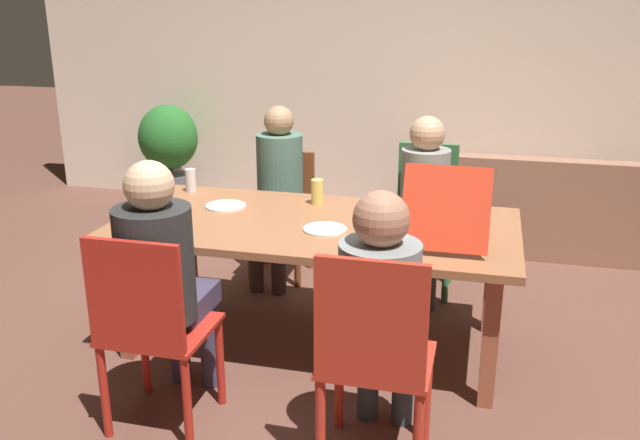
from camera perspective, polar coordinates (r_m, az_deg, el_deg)
ground_plane at (r=3.96m, az=-0.36°, el=-10.27°), size 20.00×20.00×0.00m
back_wall at (r=6.21m, az=6.14°, el=12.70°), size 6.85×0.12×2.61m
dining_table at (r=3.69m, az=-0.38°, el=-1.23°), size 2.17×1.06×0.73m
chair_0 at (r=4.57m, az=8.80°, el=0.56°), size 0.42×0.40×0.97m
person_0 at (r=4.39m, az=8.74°, el=2.36°), size 0.31×0.48×1.19m
chair_1 at (r=2.74m, az=4.54°, el=-11.38°), size 0.45×0.41×0.98m
person_1 at (r=2.79m, az=5.14°, el=-6.85°), size 0.33×0.49×1.19m
chair_2 at (r=4.79m, az=-3.08°, el=0.85°), size 0.40×0.41×0.86m
person_2 at (r=4.60m, az=-3.62°, el=3.32°), size 0.32×0.52×1.21m
chair_3 at (r=3.06m, az=-14.19°, el=-8.57°), size 0.45×0.43×0.96m
person_3 at (r=3.11m, az=-13.15°, el=-4.14°), size 0.34×0.55×1.25m
pizza_box_0 at (r=3.52m, az=10.69°, el=-0.38°), size 0.42×0.60×0.40m
plate_0 at (r=3.97m, az=-7.96°, el=1.19°), size 0.23×0.23×0.01m
plate_1 at (r=3.54m, az=0.42°, el=-0.78°), size 0.23×0.23×0.01m
drinking_glass_0 at (r=3.97m, az=-0.23°, el=2.38°), size 0.07×0.07×0.15m
drinking_glass_1 at (r=4.32m, az=-10.84°, el=3.32°), size 0.07×0.07×0.14m
couch at (r=5.62m, az=16.32°, el=0.84°), size 1.78×0.86×0.77m
potted_plant at (r=6.50m, az=-12.63°, el=6.04°), size 0.55×0.55×0.96m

